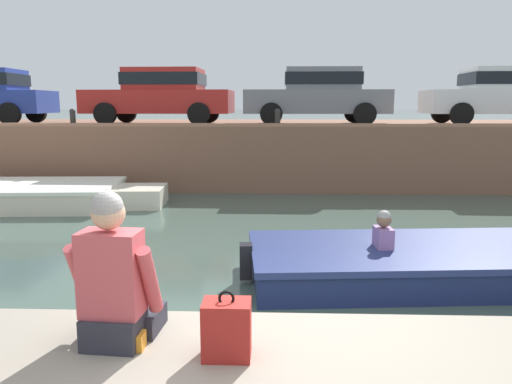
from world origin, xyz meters
TOP-DOWN VIEW (x-y plane):
  - ground_plane at (0.00, 4.60)m, footprint 400.00×400.00m
  - far_quay_wall at (0.00, 12.21)m, footprint 60.00×6.00m
  - far_wall_coping at (0.00, 9.33)m, footprint 60.00×0.24m
  - boat_moored_west_cream at (-6.28, 7.41)m, footprint 6.83×2.62m
  - motorboat_passing at (2.59, 3.04)m, footprint 6.89×2.33m
  - car_left_inner_red at (-3.39, 10.97)m, footprint 4.15×2.07m
  - car_centre_grey at (1.04, 10.97)m, footprint 3.99×2.00m
  - car_right_inner_white at (6.03, 10.97)m, footprint 3.90×2.06m
  - mooring_bollard_west at (-5.38, 9.46)m, footprint 0.15×0.15m
  - mooring_bollard_mid at (-0.10, 9.46)m, footprint 0.15×0.15m
  - person_seated_left at (-1.15, -0.47)m, footprint 0.55×0.55m
  - bottle_drink at (-1.09, -0.44)m, footprint 0.06×0.06m
  - backpack_on_ledge at (-0.45, -0.62)m, footprint 0.28×0.24m
  - snack_bag at (-1.05, -0.56)m, footprint 0.18×0.12m

SIDE VIEW (x-z plane):
  - ground_plane at x=0.00m, z-range 0.00..0.00m
  - motorboat_passing at x=2.59m, z-range -0.24..0.69m
  - boat_moored_west_cream at x=-6.28m, z-range 0.00..0.50m
  - far_quay_wall at x=0.00m, z-range 0.00..1.70m
  - snack_bag at x=-1.05m, z-range 0.80..0.90m
  - bottle_drink at x=-1.09m, z-range 0.79..1.00m
  - backpack_on_ledge at x=-0.45m, z-range 0.76..1.17m
  - person_seated_left at x=-1.15m, z-range 0.69..1.66m
  - far_wall_coping at x=0.00m, z-range 1.70..1.78m
  - mooring_bollard_west at x=-5.38m, z-range 1.72..2.16m
  - mooring_bollard_mid at x=-0.10m, z-range 1.72..2.16m
  - car_right_inner_white at x=6.03m, z-range 1.78..3.32m
  - car_centre_grey at x=1.04m, z-range 1.78..3.32m
  - car_left_inner_red at x=-3.39m, z-range 1.78..3.32m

